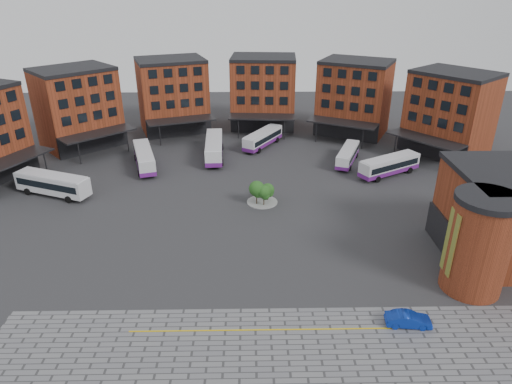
{
  "coord_description": "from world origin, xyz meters",
  "views": [
    {
      "loc": [
        0.1,
        -46.32,
        29.61
      ],
      "look_at": [
        1.03,
        7.1,
        4.0
      ],
      "focal_mm": 32.0,
      "sensor_mm": 36.0,
      "label": 1
    }
  ],
  "objects_px": {
    "bus_a": "(52,183)",
    "bus_e": "(348,155)",
    "bus_d": "(263,138)",
    "bus_b": "(144,158)",
    "blue_car": "(408,319)",
    "bus_c": "(214,147)",
    "bus_f": "(389,165)",
    "tree_island": "(262,191)"
  },
  "relations": [
    {
      "from": "bus_a",
      "to": "bus_d",
      "type": "distance_m",
      "value": 37.61
    },
    {
      "from": "tree_island",
      "to": "bus_c",
      "type": "distance_m",
      "value": 19.89
    },
    {
      "from": "bus_a",
      "to": "bus_b",
      "type": "xyz_separation_m",
      "value": [
        11.23,
        10.61,
        -0.21
      ]
    },
    {
      "from": "bus_c",
      "to": "bus_f",
      "type": "height_order",
      "value": "bus_c"
    },
    {
      "from": "bus_a",
      "to": "bus_d",
      "type": "relative_size",
      "value": 1.13
    },
    {
      "from": "bus_d",
      "to": "bus_e",
      "type": "distance_m",
      "value": 16.76
    },
    {
      "from": "bus_c",
      "to": "bus_f",
      "type": "xyz_separation_m",
      "value": [
        28.84,
        -8.34,
        -0.19
      ]
    },
    {
      "from": "bus_b",
      "to": "bus_f",
      "type": "height_order",
      "value": "bus_b"
    },
    {
      "from": "bus_e",
      "to": "bus_f",
      "type": "relative_size",
      "value": 0.91
    },
    {
      "from": "bus_a",
      "to": "blue_car",
      "type": "xyz_separation_m",
      "value": [
        43.49,
        -28.52,
        -1.27
      ]
    },
    {
      "from": "bus_f",
      "to": "blue_car",
      "type": "distance_m",
      "value": 36.04
    },
    {
      "from": "tree_island",
      "to": "bus_a",
      "type": "bearing_deg",
      "value": 173.87
    },
    {
      "from": "bus_a",
      "to": "bus_e",
      "type": "bearing_deg",
      "value": -53.87
    },
    {
      "from": "tree_island",
      "to": "bus_a",
      "type": "xyz_separation_m",
      "value": [
        -30.67,
        3.29,
        0.06
      ]
    },
    {
      "from": "bus_a",
      "to": "bus_e",
      "type": "height_order",
      "value": "bus_a"
    },
    {
      "from": "bus_e",
      "to": "bus_f",
      "type": "height_order",
      "value": "bus_f"
    },
    {
      "from": "bus_c",
      "to": "bus_d",
      "type": "height_order",
      "value": "bus_c"
    },
    {
      "from": "tree_island",
      "to": "bus_d",
      "type": "distance_m",
      "value": 23.87
    },
    {
      "from": "bus_a",
      "to": "bus_f",
      "type": "bearing_deg",
      "value": -61.12
    },
    {
      "from": "bus_c",
      "to": "bus_f",
      "type": "bearing_deg",
      "value": -18.8
    },
    {
      "from": "bus_d",
      "to": "bus_b",
      "type": "bearing_deg",
      "value": -121.96
    },
    {
      "from": "bus_d",
      "to": "bus_e",
      "type": "bearing_deg",
      "value": 0.7
    },
    {
      "from": "tree_island",
      "to": "bus_d",
      "type": "bearing_deg",
      "value": 88.01
    },
    {
      "from": "blue_car",
      "to": "bus_c",
      "type": "bearing_deg",
      "value": 30.79
    },
    {
      "from": "tree_island",
      "to": "bus_f",
      "type": "distance_m",
      "value": 23.09
    },
    {
      "from": "bus_b",
      "to": "bus_f",
      "type": "distance_m",
      "value": 40.5
    },
    {
      "from": "bus_c",
      "to": "bus_d",
      "type": "bearing_deg",
      "value": 29.91
    },
    {
      "from": "bus_e",
      "to": "bus_f",
      "type": "bearing_deg",
      "value": -20.7
    },
    {
      "from": "bus_c",
      "to": "bus_e",
      "type": "distance_m",
      "value": 23.35
    },
    {
      "from": "bus_a",
      "to": "blue_car",
      "type": "height_order",
      "value": "bus_a"
    },
    {
      "from": "tree_island",
      "to": "bus_c",
      "type": "xyz_separation_m",
      "value": [
        -7.98,
        18.22,
        -0.01
      ]
    },
    {
      "from": "bus_b",
      "to": "bus_e",
      "type": "distance_m",
      "value": 34.63
    },
    {
      "from": "bus_d",
      "to": "blue_car",
      "type": "xyz_separation_m",
      "value": [
        11.99,
        -49.08,
        -0.96
      ]
    },
    {
      "from": "bus_b",
      "to": "bus_c",
      "type": "height_order",
      "value": "bus_c"
    },
    {
      "from": "bus_f",
      "to": "bus_c",
      "type": "bearing_deg",
      "value": -135.83
    },
    {
      "from": "bus_f",
      "to": "blue_car",
      "type": "bearing_deg",
      "value": -42.6
    },
    {
      "from": "bus_a",
      "to": "bus_d",
      "type": "xyz_separation_m",
      "value": [
        31.5,
        20.56,
        -0.31
      ]
    },
    {
      "from": "bus_d",
      "to": "tree_island",
      "type": "bearing_deg",
      "value": -60.11
    },
    {
      "from": "bus_b",
      "to": "bus_a",
      "type": "bearing_deg",
      "value": -153.63
    },
    {
      "from": "bus_f",
      "to": "bus_b",
      "type": "bearing_deg",
      "value": -125.39
    },
    {
      "from": "bus_a",
      "to": "blue_car",
      "type": "relative_size",
      "value": 2.83
    },
    {
      "from": "bus_e",
      "to": "tree_island",
      "type": "bearing_deg",
      "value": -112.8
    }
  ]
}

